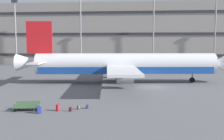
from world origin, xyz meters
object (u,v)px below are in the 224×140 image
backpack_large (70,109)px  baggage_cart (27,106)px  airliner (123,65)px  backpack_orange (87,106)px  suitcase_black (39,110)px  suitcase_small (58,107)px  backpack_navy (78,107)px

backpack_large → baggage_cart: (-4.55, 0.05, 0.20)m
airliner → backpack_orange: size_ratio=68.64×
suitcase_black → suitcase_small: bearing=35.5°
suitcase_small → backpack_large: suitcase_small is taller
suitcase_small → suitcase_black: suitcase_black is taller
suitcase_black → backpack_orange: size_ratio=1.58×
suitcase_black → backpack_large: suitcase_black is taller
suitcase_small → backpack_orange: (2.78, 1.15, -0.12)m
backpack_orange → backpack_navy: (-0.82, -0.38, -0.02)m
backpack_large → suitcase_black: bearing=-161.1°
airliner → backpack_orange: (-2.92, -18.03, -2.89)m
suitcase_black → backpack_large: 3.06m
backpack_orange → backpack_large: size_ratio=1.01×
suitcase_black → airliner: bearing=70.3°
backpack_large → baggage_cart: baggage_cart is taller
suitcase_small → baggage_cart: bearing=-178.4°
airliner → baggage_cart: 21.42m
airliner → suitcase_small: airliner is taller
backpack_orange → suitcase_black: bearing=-152.4°
suitcase_small → backpack_orange: 3.01m
suitcase_small → baggage_cart: baggage_cart is taller
backpack_navy → suitcase_black: bearing=-151.7°
airliner → backpack_large: 20.02m
backpack_orange → backpack_large: backpack_orange is taller
backpack_navy → baggage_cart: size_ratio=0.15×
airliner → baggage_cart: size_ratio=10.82×
backpack_orange → baggage_cart: bearing=-168.3°
airliner → suitcase_black: size_ratio=43.36×
airliner → backpack_large: airliner is taller
backpack_navy → backpack_large: size_ratio=0.93×
backpack_navy → baggage_cart: baggage_cart is taller
airliner → backpack_large: size_ratio=69.05×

